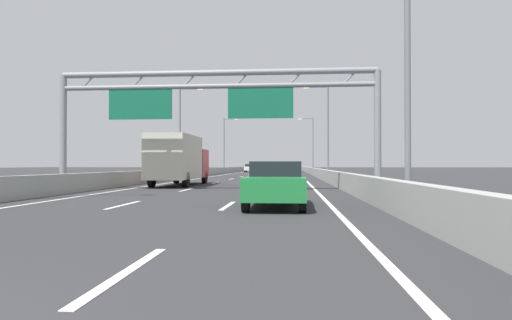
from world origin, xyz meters
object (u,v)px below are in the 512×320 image
(streetlamp_right_near, at_px, (400,42))
(orange_car, at_px, (257,168))
(blue_car, at_px, (290,169))
(black_car, at_px, (277,167))
(sign_gantry, at_px, (212,99))
(silver_car, at_px, (289,167))
(streetlamp_left_mid, at_px, (182,126))
(white_car, at_px, (250,168))
(streetlamp_right_mid, at_px, (326,125))
(box_truck, at_px, (179,159))
(streetlamp_right_far, at_px, (312,141))
(green_car, at_px, (276,183))
(streetlamp_left_far, at_px, (225,142))

(streetlamp_right_near, distance_m, orange_car, 81.93)
(blue_car, bearing_deg, streetlamp_right_near, -85.58)
(black_car, relative_size, orange_car, 0.97)
(sign_gantry, bearing_deg, silver_car, 87.99)
(streetlamp_left_mid, distance_m, white_car, 37.05)
(streetlamp_left_mid, relative_size, streetlamp_right_mid, 1.00)
(sign_gantry, relative_size, streetlamp_right_mid, 1.79)
(black_car, distance_m, box_truck, 99.54)
(black_car, bearing_deg, box_truck, -91.98)
(streetlamp_right_far, xyz_separation_m, black_car, (-7.50, 52.84, -4.67))
(green_car, bearing_deg, box_truck, 116.73)
(streetlamp_right_near, distance_m, black_car, 113.45)
(sign_gantry, distance_m, orange_car, 73.27)
(streetlamp_right_far, relative_size, box_truck, 1.19)
(sign_gantry, relative_size, streetlamp_right_far, 1.79)
(streetlamp_right_near, relative_size, orange_car, 2.17)
(green_car, bearing_deg, silver_car, 90.02)
(streetlamp_right_near, xyz_separation_m, orange_car, (-10.99, 81.06, -4.65))
(sign_gantry, distance_m, streetlamp_left_far, 52.79)
(sign_gantry, bearing_deg, streetlamp_right_mid, 70.93)
(streetlamp_right_near, xyz_separation_m, black_car, (-7.50, 113.11, -4.67))
(streetlamp_right_mid, xyz_separation_m, green_car, (-4.04, -30.19, -4.62))
(sign_gantry, bearing_deg, blue_car, 84.24)
(streetlamp_left_mid, bearing_deg, silver_car, 82.23)
(white_car, distance_m, blue_car, 20.60)
(streetlamp_right_near, relative_size, black_car, 2.24)
(sign_gantry, distance_m, blue_car, 39.96)
(streetlamp_right_far, bearing_deg, green_car, -93.83)
(sign_gantry, bearing_deg, streetlamp_right_far, 81.67)
(streetlamp_right_mid, height_order, streetlamp_right_far, same)
(silver_car, bearing_deg, sign_gantry, -92.01)
(sign_gantry, relative_size, blue_car, 3.97)
(streetlamp_left_far, bearing_deg, silver_car, 77.62)
(blue_car, bearing_deg, green_car, -90.44)
(streetlamp_right_near, xyz_separation_m, silver_car, (-4.08, 109.67, -4.63))
(streetlamp_left_far, bearing_deg, sign_gantry, -82.08)
(black_car, height_order, green_car, green_car)
(black_car, xyz_separation_m, green_car, (3.46, -113.16, 0.05))
(streetlamp_right_mid, height_order, green_car, streetlamp_right_mid)
(black_car, bearing_deg, streetlamp_right_mid, -84.84)
(streetlamp_left_mid, xyz_separation_m, black_car, (7.43, 82.98, -4.67))
(streetlamp_right_far, bearing_deg, box_truck, -103.20)
(orange_car, bearing_deg, white_car, -90.89)
(silver_car, bearing_deg, streetlamp_left_far, -102.38)
(streetlamp_right_mid, distance_m, silver_car, 79.78)
(streetlamp_left_mid, distance_m, streetlamp_right_mid, 14.93)
(streetlamp_right_far, xyz_separation_m, blue_car, (-3.67, -12.73, -4.65))
(streetlamp_left_mid, bearing_deg, white_car, 84.19)
(silver_car, bearing_deg, black_car, 134.81)
(streetlamp_right_mid, distance_m, streetlamp_left_far, 33.63)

